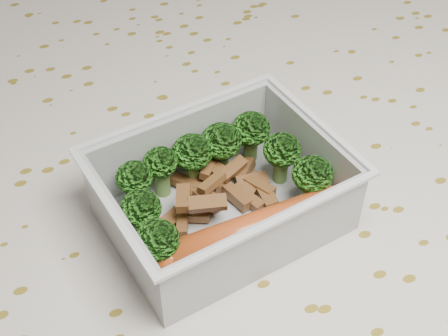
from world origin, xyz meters
name	(u,v)px	position (x,y,z in m)	size (l,w,h in m)	color
dining_table	(222,260)	(0.00, 0.00, 0.67)	(1.40, 0.90, 0.75)	brown
tablecloth	(222,222)	(0.00, 0.00, 0.72)	(1.46, 0.96, 0.19)	beige
lunch_container	(222,199)	(-0.01, -0.03, 0.78)	(0.19, 0.16, 0.06)	silver
broccoli_florets	(212,170)	(-0.01, -0.01, 0.79)	(0.15, 0.11, 0.04)	#608C3F
meat_pile	(218,192)	(-0.01, -0.01, 0.77)	(0.10, 0.07, 0.03)	brown
sausage	(253,230)	(0.00, -0.06, 0.78)	(0.15, 0.03, 0.02)	#B14419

